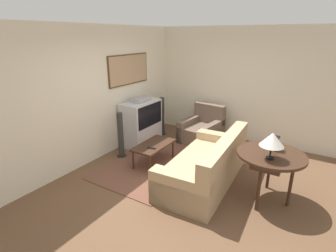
{
  "coord_description": "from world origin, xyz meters",
  "views": [
    {
      "loc": [
        -3.59,
        -1.85,
        2.51
      ],
      "look_at": [
        0.65,
        0.79,
        0.75
      ],
      "focal_mm": 28.0,
      "sensor_mm": 36.0,
      "label": 1
    }
  ],
  "objects_px": {
    "mantel_clock": "(276,143)",
    "speaker_tower_right": "(162,117)",
    "table_lamp": "(272,140)",
    "armchair": "(202,130)",
    "coffee_table": "(154,146)",
    "console_table": "(271,158)",
    "tv": "(141,122)",
    "speaker_tower_left": "(121,136)",
    "couch": "(207,166)"
  },
  "relations": [
    {
      "from": "couch",
      "to": "tv",
      "type": "bearing_deg",
      "value": -114.27
    },
    {
      "from": "coffee_table",
      "to": "console_table",
      "type": "xyz_separation_m",
      "value": [
        -0.06,
        -2.22,
        0.35
      ]
    },
    {
      "from": "coffee_table",
      "to": "console_table",
      "type": "distance_m",
      "value": 2.25
    },
    {
      "from": "tv",
      "to": "speaker_tower_right",
      "type": "height_order",
      "value": "tv"
    },
    {
      "from": "table_lamp",
      "to": "armchair",
      "type": "bearing_deg",
      "value": 45.65
    },
    {
      "from": "couch",
      "to": "mantel_clock",
      "type": "distance_m",
      "value": 1.22
    },
    {
      "from": "speaker_tower_left",
      "to": "console_table",
      "type": "bearing_deg",
      "value": -89.22
    },
    {
      "from": "armchair",
      "to": "table_lamp",
      "type": "relative_size",
      "value": 2.56
    },
    {
      "from": "couch",
      "to": "console_table",
      "type": "relative_size",
      "value": 2.12
    },
    {
      "from": "mantel_clock",
      "to": "speaker_tower_right",
      "type": "bearing_deg",
      "value": 65.28
    },
    {
      "from": "console_table",
      "to": "speaker_tower_right",
      "type": "relative_size",
      "value": 1.03
    },
    {
      "from": "tv",
      "to": "couch",
      "type": "distance_m",
      "value": 2.19
    },
    {
      "from": "armchair",
      "to": "couch",
      "type": "bearing_deg",
      "value": -55.79
    },
    {
      "from": "tv",
      "to": "speaker_tower_left",
      "type": "xyz_separation_m",
      "value": [
        -0.8,
        -0.06,
        -0.07
      ]
    },
    {
      "from": "console_table",
      "to": "couch",
      "type": "bearing_deg",
      "value": 91.17
    },
    {
      "from": "speaker_tower_right",
      "to": "tv",
      "type": "bearing_deg",
      "value": 175.64
    },
    {
      "from": "coffee_table",
      "to": "console_table",
      "type": "relative_size",
      "value": 0.92
    },
    {
      "from": "coffee_table",
      "to": "table_lamp",
      "type": "relative_size",
      "value": 2.33
    },
    {
      "from": "tv",
      "to": "coffee_table",
      "type": "xyz_separation_m",
      "value": [
        -0.7,
        -0.84,
        -0.16
      ]
    },
    {
      "from": "tv",
      "to": "console_table",
      "type": "height_order",
      "value": "tv"
    },
    {
      "from": "couch",
      "to": "table_lamp",
      "type": "bearing_deg",
      "value": 76.87
    },
    {
      "from": "couch",
      "to": "console_table",
      "type": "bearing_deg",
      "value": 87.83
    },
    {
      "from": "speaker_tower_left",
      "to": "speaker_tower_right",
      "type": "distance_m",
      "value": 1.6
    },
    {
      "from": "couch",
      "to": "speaker_tower_left",
      "type": "relative_size",
      "value": 2.18
    },
    {
      "from": "armchair",
      "to": "speaker_tower_right",
      "type": "height_order",
      "value": "speaker_tower_right"
    },
    {
      "from": "mantel_clock",
      "to": "table_lamp",
      "type": "bearing_deg",
      "value": 179.79
    },
    {
      "from": "armchair",
      "to": "console_table",
      "type": "relative_size",
      "value": 1.01
    },
    {
      "from": "table_lamp",
      "to": "speaker_tower_left",
      "type": "distance_m",
      "value": 3.08
    },
    {
      "from": "console_table",
      "to": "mantel_clock",
      "type": "distance_m",
      "value": 0.25
    },
    {
      "from": "table_lamp",
      "to": "couch",
      "type": "bearing_deg",
      "value": 80.21
    },
    {
      "from": "speaker_tower_right",
      "to": "table_lamp",
      "type": "bearing_deg",
      "value": -120.24
    },
    {
      "from": "couch",
      "to": "speaker_tower_right",
      "type": "relative_size",
      "value": 2.18
    },
    {
      "from": "tv",
      "to": "coffee_table",
      "type": "relative_size",
      "value": 1.21
    },
    {
      "from": "tv",
      "to": "couch",
      "type": "xyz_separation_m",
      "value": [
        -0.78,
        -2.03,
        -0.23
      ]
    },
    {
      "from": "mantel_clock",
      "to": "speaker_tower_right",
      "type": "xyz_separation_m",
      "value": [
        1.39,
        3.01,
        -0.45
      ]
    },
    {
      "from": "couch",
      "to": "table_lamp",
      "type": "xyz_separation_m",
      "value": [
        -0.18,
        -1.04,
        0.8
      ]
    },
    {
      "from": "tv",
      "to": "mantel_clock",
      "type": "height_order",
      "value": "tv"
    },
    {
      "from": "coffee_table",
      "to": "speaker_tower_left",
      "type": "relative_size",
      "value": 0.95
    },
    {
      "from": "table_lamp",
      "to": "tv",
      "type": "bearing_deg",
      "value": 72.7
    },
    {
      "from": "console_table",
      "to": "speaker_tower_left",
      "type": "xyz_separation_m",
      "value": [
        -0.04,
        3.0,
        -0.26
      ]
    },
    {
      "from": "couch",
      "to": "armchair",
      "type": "relative_size",
      "value": 2.1
    },
    {
      "from": "table_lamp",
      "to": "speaker_tower_right",
      "type": "bearing_deg",
      "value": 59.76
    },
    {
      "from": "tv",
      "to": "speaker_tower_left",
      "type": "relative_size",
      "value": 1.15
    },
    {
      "from": "coffee_table",
      "to": "speaker_tower_left",
      "type": "xyz_separation_m",
      "value": [
        -0.1,
        0.78,
        0.09
      ]
    },
    {
      "from": "speaker_tower_left",
      "to": "speaker_tower_right",
      "type": "relative_size",
      "value": 1.0
    },
    {
      "from": "console_table",
      "to": "speaker_tower_right",
      "type": "height_order",
      "value": "speaker_tower_right"
    },
    {
      "from": "console_table",
      "to": "armchair",
      "type": "bearing_deg",
      "value": 48.72
    },
    {
      "from": "armchair",
      "to": "coffee_table",
      "type": "height_order",
      "value": "armchair"
    },
    {
      "from": "table_lamp",
      "to": "mantel_clock",
      "type": "bearing_deg",
      "value": -0.21
    },
    {
      "from": "coffee_table",
      "to": "mantel_clock",
      "type": "distance_m",
      "value": 2.3
    }
  ]
}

